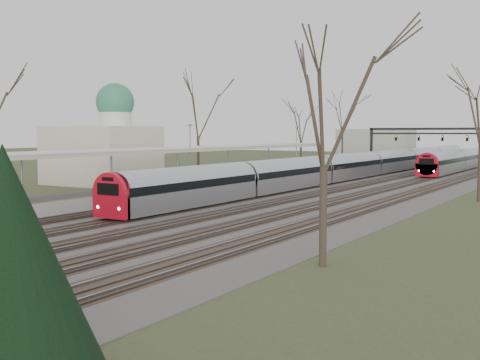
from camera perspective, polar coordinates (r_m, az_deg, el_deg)
The scene contains 9 objects.
track_bed at distance 66.00m, azimuth 11.94°, elevation -0.18°, with size 24.00×160.00×0.22m.
platform at distance 54.76m, azimuth -3.67°, elevation -0.59°, with size 3.50×69.00×1.00m, color #9E9B93.
canopy at distance 50.96m, azimuth -6.65°, elevation 2.87°, with size 4.10×50.00×3.11m.
dome_building at distance 63.14m, azimuth -12.82°, elevation 2.92°, with size 10.00×8.00×10.30m.
signal_gantry at distance 94.52m, azimuth 18.26°, elevation 4.03°, with size 21.00×0.59×6.08m.
tree_west_far at distance 67.76m, azimuth -4.00°, elevation 6.76°, with size 5.50×5.50×11.33m.
tree_east_near at distance 23.92m, azimuth 8.00°, elevation 7.27°, with size 4.50×4.50×9.27m.
train_near at distance 75.13m, azimuth 12.28°, elevation 1.46°, with size 2.62×90.21×3.05m.
train_far at distance 93.91m, azimuth 20.74°, elevation 1.87°, with size 2.62×45.21×3.05m.
Camera 1 is at (22.72, -6.83, 5.41)m, focal length 45.00 mm.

